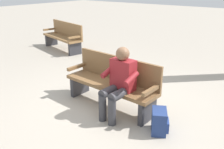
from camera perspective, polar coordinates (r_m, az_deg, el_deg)
ground_plane at (r=4.50m, az=-0.49°, el=-7.36°), size 40.00×40.00×0.00m
bench_near at (r=4.35m, az=0.11°, el=-1.68°), size 1.82×0.56×0.90m
person_seated at (r=3.92m, az=1.61°, el=-1.60°), size 0.58×0.59×1.18m
backpack at (r=3.76m, az=11.07°, el=-10.78°), size 0.35×0.39×0.37m
bench_far at (r=8.29m, az=-11.29°, el=8.88°), size 1.86×0.86×0.90m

